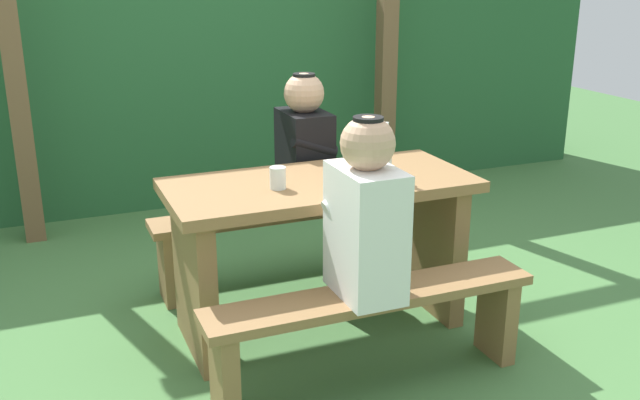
{
  "coord_description": "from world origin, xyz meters",
  "views": [
    {
      "loc": [
        -1.19,
        -2.91,
        1.68
      ],
      "look_at": [
        0.0,
        0.0,
        0.64
      ],
      "focal_mm": 40.54,
      "sensor_mm": 36.0,
      "label": 1
    }
  ],
  "objects_px": {
    "picnic_table": "(320,229)",
    "bottle_left": "(385,156)",
    "person_black_coat": "(305,147)",
    "bench_near": "(371,318)",
    "person_white_shirt": "(366,215)",
    "bench_far": "(281,230)",
    "drinking_glass": "(278,178)"
  },
  "relations": [
    {
      "from": "bottle_left",
      "to": "person_white_shirt",
      "type": "bearing_deg",
      "value": -124.37
    },
    {
      "from": "bench_near",
      "to": "bottle_left",
      "type": "bearing_deg",
      "value": 58.76
    },
    {
      "from": "person_white_shirt",
      "to": "drinking_glass",
      "type": "relative_size",
      "value": 7.39
    },
    {
      "from": "bench_near",
      "to": "person_white_shirt",
      "type": "distance_m",
      "value": 0.45
    },
    {
      "from": "picnic_table",
      "to": "bottle_left",
      "type": "height_order",
      "value": "bottle_left"
    },
    {
      "from": "person_black_coat",
      "to": "drinking_glass",
      "type": "xyz_separation_m",
      "value": [
        -0.36,
        -0.6,
        0.03
      ]
    },
    {
      "from": "person_black_coat",
      "to": "bench_near",
      "type": "bearing_deg",
      "value": -97.11
    },
    {
      "from": "bench_near",
      "to": "person_white_shirt",
      "type": "xyz_separation_m",
      "value": [
        -0.03,
        0.0,
        0.45
      ]
    },
    {
      "from": "bench_far",
      "to": "bottle_left",
      "type": "relative_size",
      "value": 5.38
    },
    {
      "from": "person_white_shirt",
      "to": "person_black_coat",
      "type": "relative_size",
      "value": 1.0
    },
    {
      "from": "person_white_shirt",
      "to": "bottle_left",
      "type": "distance_m",
      "value": 0.57
    },
    {
      "from": "person_black_coat",
      "to": "picnic_table",
      "type": "bearing_deg",
      "value": -104.05
    },
    {
      "from": "bench_far",
      "to": "drinking_glass",
      "type": "distance_m",
      "value": 0.8
    },
    {
      "from": "person_black_coat",
      "to": "bottle_left",
      "type": "xyz_separation_m",
      "value": [
        0.15,
        -0.63,
        0.09
      ]
    },
    {
      "from": "bench_near",
      "to": "drinking_glass",
      "type": "bearing_deg",
      "value": 113.75
    },
    {
      "from": "bench_far",
      "to": "drinking_glass",
      "type": "height_order",
      "value": "drinking_glass"
    },
    {
      "from": "bench_far",
      "to": "picnic_table",
      "type": "bearing_deg",
      "value": -90.0
    },
    {
      "from": "person_black_coat",
      "to": "drinking_glass",
      "type": "distance_m",
      "value": 0.7
    },
    {
      "from": "picnic_table",
      "to": "drinking_glass",
      "type": "xyz_separation_m",
      "value": [
        -0.22,
        -0.05,
        0.29
      ]
    },
    {
      "from": "picnic_table",
      "to": "person_white_shirt",
      "type": "bearing_deg",
      "value": -93.52
    },
    {
      "from": "person_white_shirt",
      "to": "person_black_coat",
      "type": "xyz_separation_m",
      "value": [
        0.17,
        1.1,
        0.0
      ]
    },
    {
      "from": "person_white_shirt",
      "to": "picnic_table",
      "type": "bearing_deg",
      "value": 86.48
    },
    {
      "from": "person_black_coat",
      "to": "bottle_left",
      "type": "relative_size",
      "value": 2.76
    },
    {
      "from": "bench_near",
      "to": "bench_far",
      "type": "distance_m",
      "value": 1.1
    },
    {
      "from": "bench_far",
      "to": "person_black_coat",
      "type": "xyz_separation_m",
      "value": [
        0.14,
        -0.0,
        0.45
      ]
    },
    {
      "from": "person_white_shirt",
      "to": "bench_far",
      "type": "bearing_deg",
      "value": 88.24
    },
    {
      "from": "picnic_table",
      "to": "bench_far",
      "type": "height_order",
      "value": "picnic_table"
    },
    {
      "from": "bench_far",
      "to": "bottle_left",
      "type": "height_order",
      "value": "bottle_left"
    },
    {
      "from": "bench_far",
      "to": "person_white_shirt",
      "type": "distance_m",
      "value": 1.19
    },
    {
      "from": "picnic_table",
      "to": "bottle_left",
      "type": "distance_m",
      "value": 0.45
    },
    {
      "from": "person_white_shirt",
      "to": "person_black_coat",
      "type": "bearing_deg",
      "value": 81.14
    },
    {
      "from": "picnic_table",
      "to": "bottle_left",
      "type": "bearing_deg",
      "value": -16.92
    }
  ]
}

